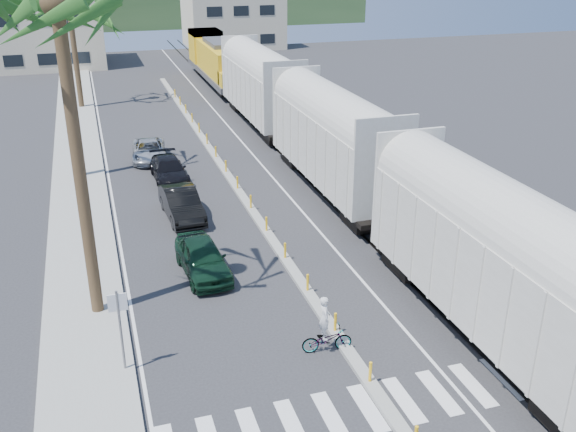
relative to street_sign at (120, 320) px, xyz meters
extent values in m
plane|color=#28282B|center=(7.30, -2.00, -1.97)|extent=(140.00, 140.00, 0.00)
cube|color=gray|center=(-1.20, 23.00, -1.90)|extent=(3.00, 90.00, 0.15)
cube|color=black|center=(11.58, 26.00, -1.94)|extent=(0.12, 100.00, 0.06)
cube|color=black|center=(13.02, 26.00, -1.94)|extent=(0.12, 100.00, 0.06)
cube|color=gray|center=(7.30, 18.00, -1.90)|extent=(0.45, 60.00, 0.15)
cylinder|color=yellow|center=(7.30, -3.00, -1.47)|extent=(0.10, 0.10, 0.70)
cylinder|color=yellow|center=(7.30, 0.00, -1.47)|extent=(0.10, 0.10, 0.70)
cylinder|color=yellow|center=(7.30, 3.00, -1.47)|extent=(0.10, 0.10, 0.70)
cylinder|color=yellow|center=(7.30, 6.00, -1.47)|extent=(0.10, 0.10, 0.70)
cylinder|color=yellow|center=(7.30, 9.00, -1.47)|extent=(0.10, 0.10, 0.70)
cylinder|color=yellow|center=(7.30, 12.00, -1.47)|extent=(0.10, 0.10, 0.70)
cylinder|color=yellow|center=(7.30, 15.00, -1.47)|extent=(0.10, 0.10, 0.70)
cylinder|color=yellow|center=(7.30, 18.00, -1.47)|extent=(0.10, 0.10, 0.70)
cylinder|color=yellow|center=(7.30, 21.00, -1.47)|extent=(0.10, 0.10, 0.70)
cylinder|color=yellow|center=(7.30, 24.00, -1.47)|extent=(0.10, 0.10, 0.70)
cylinder|color=yellow|center=(7.30, 27.00, -1.47)|extent=(0.10, 0.10, 0.70)
cylinder|color=yellow|center=(7.30, 30.00, -1.47)|extent=(0.10, 0.10, 0.70)
cylinder|color=yellow|center=(7.30, 33.00, -1.47)|extent=(0.10, 0.10, 0.70)
cylinder|color=yellow|center=(7.30, 36.00, -1.47)|extent=(0.10, 0.10, 0.70)
cylinder|color=yellow|center=(7.30, 39.00, -1.47)|extent=(0.10, 0.10, 0.70)
cube|color=silver|center=(7.30, -4.00, -1.97)|extent=(14.00, 2.20, 0.01)
cube|color=silver|center=(0.50, 23.00, -1.97)|extent=(0.12, 90.00, 0.01)
cube|color=silver|center=(9.80, 23.00, -1.97)|extent=(0.12, 90.00, 0.01)
cube|color=#BAB7AA|center=(12.30, -1.69, 0.73)|extent=(3.00, 12.88, 3.40)
cylinder|color=#BAB7AA|center=(12.30, -1.69, 2.43)|extent=(2.90, 12.58, 2.90)
cube|color=black|center=(12.30, -1.69, -1.47)|extent=(2.60, 12.88, 1.00)
cube|color=#BAB7AA|center=(12.30, 13.31, 0.73)|extent=(3.00, 12.88, 3.40)
cylinder|color=#BAB7AA|center=(12.30, 13.31, 2.43)|extent=(2.90, 12.58, 2.90)
cube|color=black|center=(12.30, 13.31, -1.47)|extent=(2.60, 12.88, 1.00)
cube|color=#BAB7AA|center=(12.30, 28.31, 0.73)|extent=(3.00, 12.88, 3.40)
cylinder|color=#BAB7AA|center=(12.30, 28.31, 2.43)|extent=(2.90, 12.58, 2.90)
cube|color=black|center=(12.30, 28.31, -1.47)|extent=(2.60, 12.88, 1.00)
cube|color=#4C4C4F|center=(12.30, 44.31, -0.92)|extent=(3.00, 17.00, 0.50)
cube|color=orange|center=(12.30, 43.31, 0.63)|extent=(2.70, 12.24, 2.60)
cube|color=orange|center=(12.30, 50.09, 0.93)|extent=(3.00, 3.74, 3.20)
cube|color=black|center=(12.30, 44.31, -1.52)|extent=(2.60, 13.60, 0.90)
cylinder|color=brown|center=(-0.70, 4.00, 3.53)|extent=(0.44, 0.44, 11.00)
sphere|color=#26591B|center=(-0.70, 4.00, 9.18)|extent=(3.20, 3.20, 3.20)
cylinder|color=brown|center=(-1.00, 20.00, 3.03)|extent=(0.44, 0.44, 10.00)
cylinder|color=brown|center=(-0.70, 38.00, 4.03)|extent=(0.44, 0.44, 12.00)
cylinder|color=slate|center=(0.00, 0.00, -0.47)|extent=(0.08, 0.08, 3.00)
cube|color=silver|center=(0.00, 0.00, 0.63)|extent=(0.60, 0.04, 0.60)
cube|color=#BDB396|center=(-3.70, 60.00, 2.03)|extent=(12.00, 10.00, 8.00)
cube|color=#BDB396|center=(-5.70, 76.00, 3.03)|extent=(14.00, 12.00, 10.00)
cube|color=#BDB396|center=(19.30, 68.00, 1.53)|extent=(12.00, 10.00, 7.00)
imported|color=black|center=(3.66, 5.89, -1.23)|extent=(2.33, 4.57, 1.48)
imported|color=black|center=(3.75, 12.12, -1.22)|extent=(2.13, 4.75, 1.50)
imported|color=black|center=(3.89, 17.84, -1.31)|extent=(2.15, 4.66, 1.32)
imported|color=#B5B8BB|center=(3.21, 22.16, -1.35)|extent=(2.88, 4.87, 1.25)
imported|color=#9EA0A5|center=(6.65, -0.88, -1.52)|extent=(1.04, 1.88, 0.91)
imported|color=silver|center=(6.55, -0.88, -0.63)|extent=(0.67, 0.52, 1.58)
camera|label=1|loc=(-0.12, -17.97, 10.90)|focal=40.00mm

